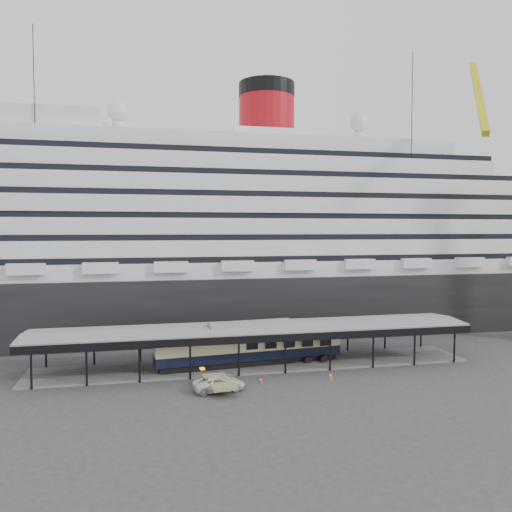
{
  "coord_description": "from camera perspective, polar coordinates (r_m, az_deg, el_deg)",
  "views": [
    {
      "loc": [
        -13.47,
        -56.92,
        17.48
      ],
      "look_at": [
        0.77,
        8.0,
        14.0
      ],
      "focal_mm": 35.0,
      "sensor_mm": 36.0,
      "label": 1
    }
  ],
  "objects": [
    {
      "name": "port_truck",
      "position": [
        56.06,
        -4.24,
        -14.34
      ],
      "size": [
        5.91,
        3.26,
        1.57
      ],
      "primitive_type": "imported",
      "rotation": [
        0.0,
        0.0,
        1.69
      ],
      "color": "silver",
      "rests_on": "ground"
    },
    {
      "name": "traffic_cone_mid",
      "position": [
        58.55,
        0.55,
        -14.01
      ],
      "size": [
        0.4,
        0.4,
        0.71
      ],
      "rotation": [
        0.0,
        0.0,
        -0.1
      ],
      "color": "#EE3A0D",
      "rests_on": "ground"
    },
    {
      "name": "pullman_carriage",
      "position": [
        64.89,
        -0.73,
        -10.02
      ],
      "size": [
        24.39,
        5.4,
        23.77
      ],
      "rotation": [
        0.0,
        0.0,
        0.09
      ],
      "color": "black",
      "rests_on": "ground"
    },
    {
      "name": "traffic_cone_left",
      "position": [
        56.87,
        -6.5,
        -14.54
      ],
      "size": [
        0.46,
        0.46,
        0.72
      ],
      "rotation": [
        0.0,
        0.0,
        0.27
      ],
      "color": "#DE4C0C",
      "rests_on": "ground"
    },
    {
      "name": "cruise_ship",
      "position": [
        89.95,
        -3.73,
        3.55
      ],
      "size": [
        130.0,
        30.0,
        43.9
      ],
      "color": "black",
      "rests_on": "ground"
    },
    {
      "name": "platform_canopy",
      "position": [
        65.15,
        -0.1,
        -10.42
      ],
      "size": [
        56.0,
        9.18,
        5.3
      ],
      "color": "slate",
      "rests_on": "ground"
    },
    {
      "name": "traffic_cone_right",
      "position": [
        60.52,
        8.53,
        -13.42
      ],
      "size": [
        0.56,
        0.56,
        0.83
      ],
      "rotation": [
        0.0,
        0.0,
        0.41
      ],
      "color": "#DF4F0C",
      "rests_on": "ground"
    },
    {
      "name": "ground",
      "position": [
        61.05,
        0.93,
        -13.64
      ],
      "size": [
        200.0,
        200.0,
        0.0
      ],
      "primitive_type": "plane",
      "color": "#333335",
      "rests_on": "ground"
    }
  ]
}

